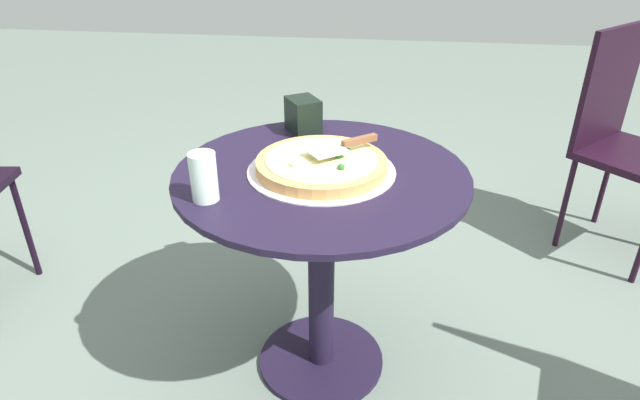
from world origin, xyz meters
TOP-DOWN VIEW (x-y plane):
  - ground_plane at (0.00, 0.00)m, footprint 10.00×10.00m
  - patio_table at (0.00, 0.00)m, footprint 0.81×0.81m
  - pizza_on_tray at (0.00, -0.00)m, footprint 0.40×0.40m
  - pizza_server at (-0.06, -0.04)m, footprint 0.19×0.17m
  - drinking_cup at (0.26, 0.20)m, footprint 0.07×0.07m
  - napkin_dispenser at (0.10, -0.28)m, footprint 0.13×0.14m
  - patio_chair_far at (-1.12, -0.89)m, footprint 0.56×0.56m

SIDE VIEW (x-z plane):
  - ground_plane at x=0.00m, z-range 0.00..0.00m
  - patio_table at x=0.00m, z-range 0.16..0.86m
  - patio_chair_far at x=-1.12m, z-range 0.06..1.00m
  - pizza_on_tray at x=0.00m, z-range 0.69..0.75m
  - napkin_dispenser at x=0.10m, z-range 0.70..0.81m
  - pizza_server at x=-0.06m, z-range 0.75..0.77m
  - drinking_cup at x=0.26m, z-range 0.70..0.82m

